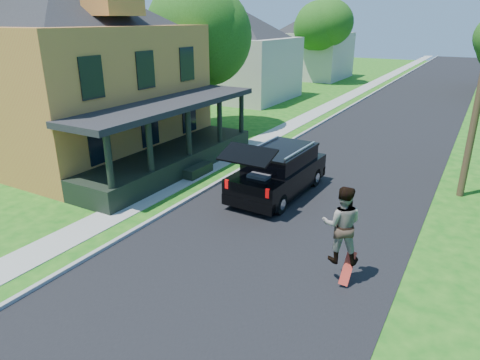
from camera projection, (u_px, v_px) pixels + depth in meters
The scene contains 13 objects.
ground at pixel (232, 275), 11.54m from camera, with size 140.00×140.00×0.00m, color #125911.
street at pixel (391, 125), 27.74m from camera, with size 8.00×120.00×0.02m, color black.
curb at pixel (331, 118), 29.63m from camera, with size 0.15×120.00×0.12m, color gray.
sidewalk at pixel (310, 116), 30.36m from camera, with size 1.30×120.00×0.03m, color #97988F.
front_walk at pixel (129, 161), 20.84m from camera, with size 6.50×1.20×0.03m, color #97988F.
main_house at pixel (69, 53), 20.64m from camera, with size 15.56×15.56×10.10m.
neighbor_house_mid at pixel (241, 48), 35.81m from camera, with size 12.78×12.78×8.30m.
neighbor_house_far at pixel (311, 40), 48.77m from camera, with size 12.78×12.78×8.30m.
black_suv at pixel (278, 172), 16.56m from camera, with size 2.18×5.33×2.46m.
skateboarder at pixel (342, 225), 10.79m from camera, with size 1.19×1.05×2.06m.
skateboard at pixel (347, 269), 11.00m from camera, with size 0.29×0.56×0.83m.
tree_left_mid at pixel (198, 32), 25.43m from camera, with size 6.68×6.79×8.89m.
tree_left_far at pixel (322, 23), 44.03m from camera, with size 6.48×6.56×9.12m.
Camera 1 is at (5.12, -8.46, 6.50)m, focal length 32.00 mm.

